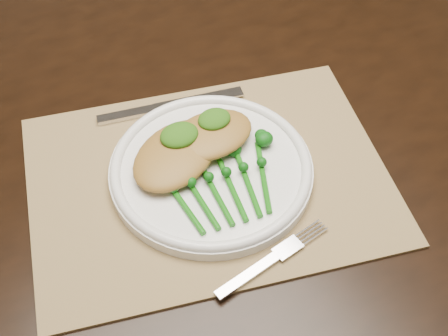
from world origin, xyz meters
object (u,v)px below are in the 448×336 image
placemat (209,179)px  dinner_plate (211,169)px  broccolini_bundle (223,188)px  chicken_fillet_left (175,155)px  dining_table (230,246)px

placemat → dinner_plate: 0.02m
dinner_plate → broccolini_bundle: 0.04m
dinner_plate → broccolini_bundle: broccolini_bundle is taller
dinner_plate → chicken_fillet_left: (-0.04, 0.03, 0.02)m
dining_table → placemat: size_ratio=3.38×
placemat → dining_table: bearing=61.2°
placemat → broccolini_bundle: bearing=-75.3°
dinner_plate → chicken_fillet_left: size_ratio=1.97×
dining_table → chicken_fillet_left: bearing=-150.1°
dining_table → placemat: 0.40m
placemat → dinner_plate: (0.01, 0.00, 0.02)m
dining_table → dinner_plate: bearing=-129.3°
dining_table → broccolini_bundle: size_ratio=9.24×
dinner_plate → broccolini_bundle: (-0.01, -0.04, 0.01)m
placemat → chicken_fillet_left: size_ratio=3.45×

